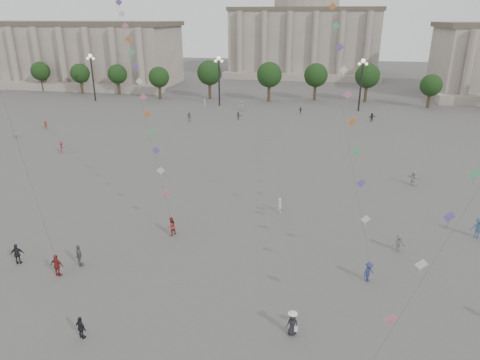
# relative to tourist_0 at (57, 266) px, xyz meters

# --- Properties ---
(ground) EXTENTS (360.00, 360.00, 0.00)m
(ground) POSITION_rel_tourist_0_xyz_m (11.42, -2.81, -0.91)
(ground) COLOR #514E4D
(ground) RESTS_ON ground
(hall_west) EXTENTS (84.00, 26.22, 17.20)m
(hall_west) POSITION_rel_tourist_0_xyz_m (-63.58, 91.09, 7.51)
(hall_west) COLOR gray
(hall_west) RESTS_ON ground
(hall_central) EXTENTS (48.30, 34.30, 35.50)m
(hall_central) POSITION_rel_tourist_0_xyz_m (11.42, 126.41, 13.32)
(hall_central) COLOR gray
(hall_central) RESTS_ON ground
(tree_row) EXTENTS (137.12, 5.12, 8.00)m
(tree_row) POSITION_rel_tourist_0_xyz_m (11.42, 75.19, 4.48)
(tree_row) COLOR #35291A
(tree_row) RESTS_ON ground
(lamp_post_far_west) EXTENTS (2.00, 0.90, 10.65)m
(lamp_post_far_west) POSITION_rel_tourist_0_xyz_m (-33.58, 67.19, 6.44)
(lamp_post_far_west) COLOR #262628
(lamp_post_far_west) RESTS_ON ground
(lamp_post_mid_west) EXTENTS (2.00, 0.90, 10.65)m
(lamp_post_mid_west) POSITION_rel_tourist_0_xyz_m (-3.58, 67.19, 6.44)
(lamp_post_mid_west) COLOR #262628
(lamp_post_mid_west) RESTS_ON ground
(lamp_post_mid_east) EXTENTS (2.00, 0.90, 10.65)m
(lamp_post_mid_east) POSITION_rel_tourist_0_xyz_m (26.42, 67.19, 6.44)
(lamp_post_mid_east) COLOR #262628
(lamp_post_mid_east) RESTS_ON ground
(person_crowd_0) EXTENTS (0.95, 0.83, 1.54)m
(person_crowd_0) POSITION_rel_tourist_0_xyz_m (14.66, 61.81, -0.14)
(person_crowd_0) COLOR #375C7D
(person_crowd_0) RESTS_ON ground
(person_crowd_1) EXTENTS (0.90, 0.99, 1.65)m
(person_crowd_1) POSITION_rel_tourist_0_xyz_m (-29.68, 34.59, -0.09)
(person_crowd_1) COLOR #B7B6B2
(person_crowd_1) RESTS_ON ground
(person_crowd_2) EXTENTS (0.76, 1.07, 1.50)m
(person_crowd_2) POSITION_rel_tourist_0_xyz_m (-28.62, 40.80, -0.16)
(person_crowd_2) COLOR maroon
(person_crowd_2) RESTS_ON ground
(person_crowd_4) EXTENTS (1.52, 1.70, 1.87)m
(person_crowd_4) POSITION_rel_tourist_0_xyz_m (2.30, 63.07, 0.03)
(person_crowd_4) COLOR silver
(person_crowd_4) RESTS_ON ground
(person_crowd_6) EXTENTS (1.09, 0.74, 1.56)m
(person_crowd_6) POSITION_rel_tourist_0_xyz_m (26.21, 8.88, -0.13)
(person_crowd_6) COLOR #595A5D
(person_crowd_6) RESTS_ON ground
(person_crowd_7) EXTENTS (1.64, 1.33, 1.76)m
(person_crowd_7) POSITION_rel_tourist_0_xyz_m (30.17, 25.16, -0.03)
(person_crowd_7) COLOR beige
(person_crowd_7) RESTS_ON ground
(person_crowd_9) EXTENTS (1.51, 1.15, 1.59)m
(person_crowd_9) POSITION_rel_tourist_0_xyz_m (28.29, 57.96, -0.11)
(person_crowd_9) COLOR black
(person_crowd_9) RESTS_ON ground
(person_crowd_10) EXTENTS (0.73, 0.81, 1.86)m
(person_crowd_10) POSITION_rel_tourist_0_xyz_m (-6.07, 64.03, 0.02)
(person_crowd_10) COLOR silver
(person_crowd_10) RESTS_ON ground
(person_crowd_12) EXTENTS (1.44, 1.10, 1.52)m
(person_crowd_12) POSITION_rel_tourist_0_xyz_m (3.24, 54.57, -0.15)
(person_crowd_12) COLOR slate
(person_crowd_12) RESTS_ON ground
(person_crowd_13) EXTENTS (0.61, 0.66, 1.50)m
(person_crowd_13) POSITION_rel_tourist_0_xyz_m (15.49, 14.75, -0.16)
(person_crowd_13) COLOR white
(person_crowd_13) RESTS_ON ground
(person_crowd_14) EXTENTS (1.34, 0.88, 1.95)m
(person_crowd_14) POSITION_rel_tourist_0_xyz_m (33.53, 12.70, 0.06)
(person_crowd_14) COLOR #36517B
(person_crowd_14) RESTS_ON ground
(person_crowd_16) EXTENTS (1.06, 0.47, 1.78)m
(person_crowd_16) POSITION_rel_tourist_0_xyz_m (-5.65, 51.45, -0.02)
(person_crowd_16) COLOR slate
(person_crowd_16) RESTS_ON ground
(person_crowd_17) EXTENTS (0.95, 1.19, 1.60)m
(person_crowd_17) POSITION_rel_tourist_0_xyz_m (-17.94, 28.85, -0.11)
(person_crowd_17) COLOR maroon
(person_crowd_17) RESTS_ON ground
(tourist_0) EXTENTS (1.10, 0.51, 1.82)m
(tourist_0) POSITION_rel_tourist_0_xyz_m (0.00, 0.00, 0.00)
(tourist_0) COLOR maroon
(tourist_0) RESTS_ON ground
(tourist_1) EXTENTS (0.98, 0.70, 1.54)m
(tourist_1) POSITION_rel_tourist_0_xyz_m (5.41, -5.88, -0.14)
(tourist_1) COLOR black
(tourist_1) RESTS_ON ground
(tourist_3) EXTENTS (1.07, 1.12, 1.86)m
(tourist_3) POSITION_rel_tourist_0_xyz_m (0.89, 1.64, 0.02)
(tourist_3) COLOR slate
(tourist_3) RESTS_ON ground
(tourist_4) EXTENTS (1.11, 0.76, 1.76)m
(tourist_4) POSITION_rel_tourist_0_xyz_m (-4.15, 0.96, -0.03)
(tourist_4) COLOR black
(tourist_4) RESTS_ON ground
(kite_flyer_0) EXTENTS (1.01, 1.08, 1.77)m
(kite_flyer_0) POSITION_rel_tourist_0_xyz_m (6.34, 7.95, -0.02)
(kite_flyer_0) COLOR maroon
(kite_flyer_0) RESTS_ON ground
(kite_flyer_1) EXTENTS (1.16, 1.16, 1.61)m
(kite_flyer_1) POSITION_rel_tourist_0_xyz_m (23.34, 3.85, -0.10)
(kite_flyer_1) COLOR navy
(kite_flyer_1) RESTS_ON ground
(hat_person) EXTENTS (0.88, 0.75, 1.69)m
(hat_person) POSITION_rel_tourist_0_xyz_m (18.18, -3.02, -0.09)
(hat_person) COLOR black
(hat_person) RESTS_ON ground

